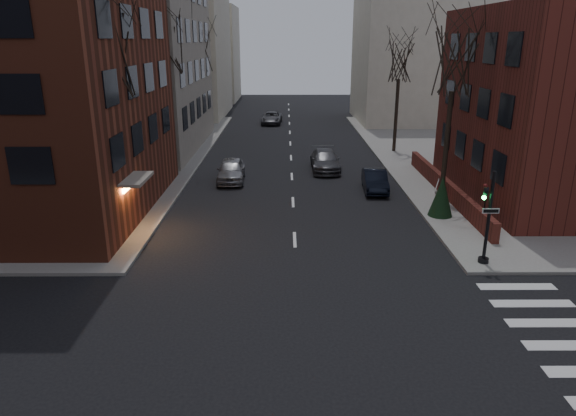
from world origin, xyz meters
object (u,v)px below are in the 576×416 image
object	(u,v)px
traffic_signal	(487,224)
sandwich_board	(440,186)
tree_left_c	(198,52)
parked_sedan	(375,181)
evergreen_shrub	(442,196)
tree_left_b	(164,44)
tree_right_b	(400,60)
car_lane_silver	(231,170)
streetlamp_near	(165,121)
streetlamp_far	(209,91)
car_lane_gray	(325,161)
car_lane_far	(272,118)
tree_left_a	(107,56)
tree_right_a	(454,62)

from	to	relation	value
traffic_signal	sandwich_board	distance (m)	10.63
tree_left_c	parked_sedan	distance (m)	25.20
sandwich_board	parked_sedan	bearing A→B (deg)	-177.77
traffic_signal	evergreen_shrub	distance (m)	6.16
traffic_signal	tree_left_c	distance (m)	35.76
tree_left_b	sandwich_board	xyz separation A→B (m)	(17.90, -6.52, -8.33)
tree_right_b	car_lane_silver	bearing A→B (deg)	-144.61
parked_sedan	evergreen_shrub	bearing A→B (deg)	-60.01
traffic_signal	streetlamp_near	xyz separation A→B (m)	(-16.14, 13.01, 2.33)
tree_right_b	streetlamp_far	xyz separation A→B (m)	(-17.00, 10.00, -3.35)
traffic_signal	parked_sedan	bearing A→B (deg)	103.28
tree_left_b	car_lane_gray	distance (m)	13.93
car_lane_silver	tree_left_c	bearing A→B (deg)	102.86
tree_right_b	evergreen_shrub	bearing A→B (deg)	-93.06
streetlamp_far	evergreen_shrub	xyz separation A→B (m)	(16.10, -26.89, -3.01)
streetlamp_far	car_lane_far	world-z (taller)	streetlamp_far
car_lane_gray	tree_left_b	bearing A→B (deg)	178.61
tree_left_c	tree_left_a	bearing A→B (deg)	-90.00
traffic_signal	evergreen_shrub	world-z (taller)	traffic_signal
traffic_signal	streetlamp_far	xyz separation A→B (m)	(-16.14, 33.01, 2.33)
tree_left_c	streetlamp_near	world-z (taller)	tree_left_c
tree_right_a	streetlamp_far	bearing A→B (deg)	125.31
tree_left_c	tree_right_b	xyz separation A→B (m)	(17.60, -8.00, -0.44)
tree_left_c	car_lane_silver	distance (m)	19.24
tree_left_c	car_lane_silver	bearing A→B (deg)	-74.84
traffic_signal	tree_right_a	world-z (taller)	tree_right_a
tree_right_a	car_lane_far	size ratio (longest dim) A/B	2.05
streetlamp_near	car_lane_gray	world-z (taller)	streetlamp_near
streetlamp_far	parked_sedan	world-z (taller)	streetlamp_far
tree_left_b	tree_left_a	bearing A→B (deg)	-90.00
tree_left_b	car_lane_far	size ratio (longest dim) A/B	2.28
traffic_signal	tree_right_a	xyz separation A→B (m)	(0.86, 9.01, 6.12)
streetlamp_near	parked_sedan	world-z (taller)	streetlamp_near
tree_left_b	streetlamp_near	xyz separation A→B (m)	(0.60, -4.00, -4.68)
tree_right_b	evergreen_shrub	xyz separation A→B (m)	(-0.90, -16.89, -6.36)
tree_right_a	car_lane_far	xyz separation A→B (m)	(-10.83, 29.70, -7.37)
streetlamp_near	streetlamp_far	distance (m)	20.00
tree_left_b	streetlamp_far	distance (m)	16.68
car_lane_gray	sandwich_board	xyz separation A→B (m)	(6.63, -6.33, -0.14)
streetlamp_far	car_lane_gray	xyz separation A→B (m)	(10.67, -16.19, -3.51)
streetlamp_near	car_lane_gray	distance (m)	11.86
evergreen_shrub	sandwich_board	bearing A→B (deg)	74.61
streetlamp_near	tree_left_b	bearing A→B (deg)	98.53
tree_left_a	tree_right_a	size ratio (longest dim) A/B	1.06
parked_sedan	sandwich_board	bearing A→B (deg)	-10.18
tree_left_c	tree_left_b	bearing A→B (deg)	-90.00
streetlamp_near	car_lane_silver	distance (m)	5.40
tree_right_a	streetlamp_far	distance (m)	29.65
parked_sedan	evergreen_shrub	xyz separation A→B (m)	(2.65, -5.29, 0.56)
tree_left_c	car_lane_silver	world-z (taller)	tree_left_c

